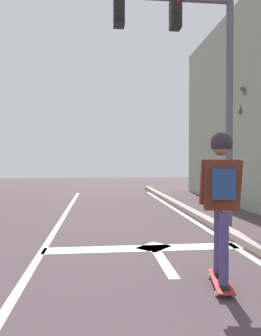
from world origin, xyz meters
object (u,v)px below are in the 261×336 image
object	(u,v)px
roadside_tree	(251,154)
traffic_signal_mast	(190,57)
skater	(221,185)
skateboard	(221,282)

from	to	relation	value
roadside_tree	traffic_signal_mast	bearing A→B (deg)	-136.86
traffic_signal_mast	roadside_tree	world-z (taller)	traffic_signal_mast
skater	skateboard	bearing A→B (deg)	77.79
traffic_signal_mast	skateboard	bearing A→B (deg)	-99.76
skateboard	traffic_signal_mast	xyz separation A→B (m)	(0.57, 3.30, 3.82)
skater	traffic_signal_mast	distance (m)	4.27
skateboard	traffic_signal_mast	bearing A→B (deg)	80.24
roadside_tree	skateboard	bearing A→B (deg)	-119.68
skater	traffic_signal_mast	world-z (taller)	traffic_signal_mast
traffic_signal_mast	roadside_tree	size ratio (longest dim) A/B	1.44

